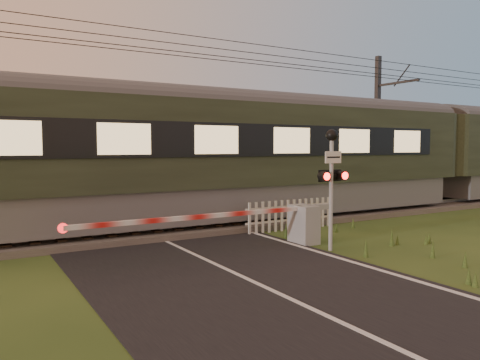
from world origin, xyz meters
TOP-DOWN VIEW (x-y plane):
  - ground at (0.00, 0.00)m, footprint 160.00×160.00m
  - road at (0.02, -0.23)m, footprint 6.00×140.00m
  - track_bed at (0.00, 6.50)m, footprint 140.00×3.40m
  - overhead_wires at (0.00, 6.50)m, footprint 120.00×0.62m
  - train at (13.15, 6.50)m, footprint 45.07×3.11m
  - boom_gate at (2.78, 2.82)m, footprint 7.25×0.80m
  - crossing_signal at (3.18, 1.73)m, footprint 0.78×0.34m
  - picket_fence at (4.08, 4.60)m, footprint 3.30×0.08m
  - catenary_mast at (12.28, 8.72)m, footprint 0.22×2.46m

SIDE VIEW (x-z plane):
  - ground at x=0.00m, z-range 0.00..0.00m
  - road at x=0.02m, z-range 0.00..0.03m
  - track_bed at x=0.00m, z-range -0.13..0.26m
  - picket_fence at x=4.08m, z-range 0.01..0.97m
  - boom_gate at x=2.78m, z-range 0.06..1.12m
  - crossing_signal at x=3.18m, z-range 0.57..3.62m
  - train at x=13.15m, z-range 0.28..4.49m
  - catenary_mast at x=12.28m, z-range 0.14..7.03m
  - overhead_wires at x=0.00m, z-range 5.41..6.04m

